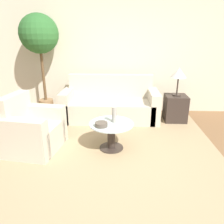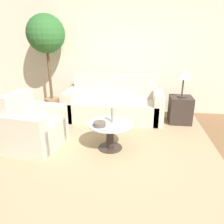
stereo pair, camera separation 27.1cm
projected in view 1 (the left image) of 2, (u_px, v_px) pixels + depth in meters
name	position (u px, v px, depth m)	size (l,w,h in m)	color
ground_plane	(117.00, 170.00, 3.05)	(14.00, 14.00, 0.00)	brown
wall_back	(120.00, 57.00, 5.06)	(10.00, 0.06, 2.60)	beige
rug	(111.00, 148.00, 3.63)	(3.49, 3.65, 0.01)	tan
sofa_main	(110.00, 105.00, 4.86)	(2.08, 0.84, 0.94)	beige
armchair	(31.00, 131.00, 3.53)	(0.89, 0.98, 0.90)	beige
coffee_table	(111.00, 132.00, 3.53)	(0.72, 0.72, 0.45)	#332823
side_table	(175.00, 108.00, 4.72)	(0.45, 0.45, 0.56)	#332823
table_lamp	(179.00, 74.00, 4.47)	(0.32, 0.32, 0.59)	#332823
potted_plant	(39.00, 39.00, 4.56)	(0.81, 0.81, 2.20)	#93704C
vase	(114.00, 115.00, 3.48)	(0.08, 0.08, 0.25)	#9E998E
bowl	(101.00, 124.00, 3.34)	(0.20, 0.20, 0.07)	brown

